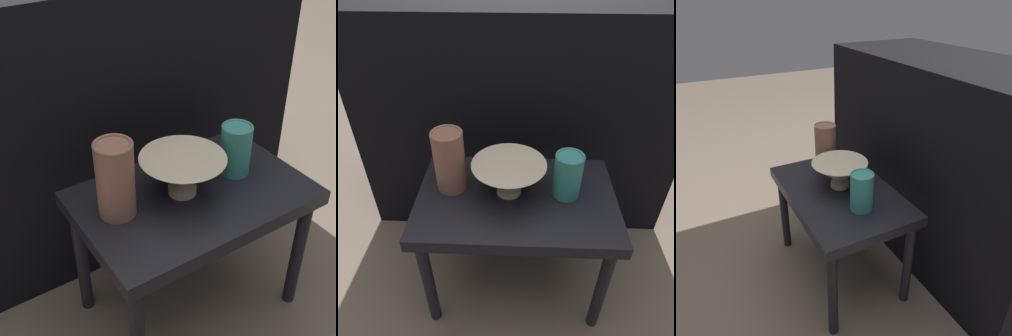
# 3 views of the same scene
# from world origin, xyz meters

# --- Properties ---
(ground_plane) EXTENTS (8.00, 8.00, 0.00)m
(ground_plane) POSITION_xyz_m (0.00, 0.00, 0.00)
(ground_plane) COLOR #6B5B4C
(table) EXTENTS (0.60, 0.38, 0.42)m
(table) POSITION_xyz_m (0.00, 0.00, 0.36)
(table) COLOR black
(table) RESTS_ON ground_plane
(couch_backdrop) EXTENTS (1.21, 0.50, 0.87)m
(couch_backdrop) POSITION_xyz_m (0.00, 0.52, 0.43)
(couch_backdrop) COLOR black
(couch_backdrop) RESTS_ON ground_plane
(bowl) EXTENTS (0.22, 0.22, 0.11)m
(bowl) POSITION_xyz_m (-0.02, 0.01, 0.48)
(bowl) COLOR #C1B293
(bowl) RESTS_ON table
(vase_textured_left) EXTENTS (0.09, 0.09, 0.20)m
(vase_textured_left) POSITION_xyz_m (-0.20, 0.03, 0.52)
(vase_textured_left) COLOR brown
(vase_textured_left) RESTS_ON table
(vase_colorful_right) EXTENTS (0.08, 0.08, 0.14)m
(vase_colorful_right) POSITION_xyz_m (0.15, 0.01, 0.49)
(vase_colorful_right) COLOR teal
(vase_colorful_right) RESTS_ON table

